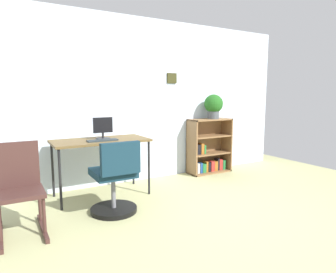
{
  "coord_description": "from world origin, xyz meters",
  "views": [
    {
      "loc": [
        -1.97,
        -2.0,
        1.31
      ],
      "look_at": [
        0.0,
        1.44,
        0.75
      ],
      "focal_mm": 31.59,
      "sensor_mm": 36.0,
      "label": 1
    }
  ],
  "objects_px": {
    "monitor": "(103,128)",
    "bookshelf_low": "(208,149)",
    "potted_plant_on_shelf": "(214,105)",
    "office_chair": "(115,183)",
    "keyboard": "(102,140)",
    "desk": "(101,144)",
    "rocking_chair": "(19,187)"
  },
  "relations": [
    {
      "from": "monitor",
      "to": "potted_plant_on_shelf",
      "type": "bearing_deg",
      "value": 4.97
    },
    {
      "from": "office_chair",
      "to": "keyboard",
      "type": "bearing_deg",
      "value": 85.81
    },
    {
      "from": "desk",
      "to": "potted_plant_on_shelf",
      "type": "relative_size",
      "value": 2.96
    },
    {
      "from": "potted_plant_on_shelf",
      "to": "bookshelf_low",
      "type": "bearing_deg",
      "value": 141.96
    },
    {
      "from": "office_chair",
      "to": "potted_plant_on_shelf",
      "type": "height_order",
      "value": "potted_plant_on_shelf"
    },
    {
      "from": "monitor",
      "to": "keyboard",
      "type": "height_order",
      "value": "monitor"
    },
    {
      "from": "monitor",
      "to": "potted_plant_on_shelf",
      "type": "relative_size",
      "value": 0.69
    },
    {
      "from": "monitor",
      "to": "bookshelf_low",
      "type": "xyz_separation_m",
      "value": [
        1.88,
        0.22,
        -0.48
      ]
    },
    {
      "from": "monitor",
      "to": "bookshelf_low",
      "type": "height_order",
      "value": "monitor"
    },
    {
      "from": "desk",
      "to": "rocking_chair",
      "type": "height_order",
      "value": "rocking_chair"
    },
    {
      "from": "monitor",
      "to": "rocking_chair",
      "type": "bearing_deg",
      "value": -147.24
    },
    {
      "from": "desk",
      "to": "office_chair",
      "type": "bearing_deg",
      "value": -94.78
    },
    {
      "from": "monitor",
      "to": "potted_plant_on_shelf",
      "type": "distance_m",
      "value": 1.97
    },
    {
      "from": "office_chair",
      "to": "monitor",
      "type": "bearing_deg",
      "value": 81.58
    },
    {
      "from": "monitor",
      "to": "potted_plant_on_shelf",
      "type": "height_order",
      "value": "potted_plant_on_shelf"
    },
    {
      "from": "rocking_chair",
      "to": "bookshelf_low",
      "type": "relative_size",
      "value": 0.94
    },
    {
      "from": "desk",
      "to": "rocking_chair",
      "type": "xyz_separation_m",
      "value": [
        -0.99,
        -0.63,
        -0.25
      ]
    },
    {
      "from": "desk",
      "to": "monitor",
      "type": "bearing_deg",
      "value": 41.54
    },
    {
      "from": "keyboard",
      "to": "potted_plant_on_shelf",
      "type": "height_order",
      "value": "potted_plant_on_shelf"
    },
    {
      "from": "office_chair",
      "to": "bookshelf_low",
      "type": "xyz_separation_m",
      "value": [
        1.99,
        0.94,
        0.04
      ]
    },
    {
      "from": "keyboard",
      "to": "bookshelf_low",
      "type": "bearing_deg",
      "value": 11.69
    },
    {
      "from": "potted_plant_on_shelf",
      "to": "keyboard",
      "type": "bearing_deg",
      "value": -170.15
    },
    {
      "from": "desk",
      "to": "potted_plant_on_shelf",
      "type": "bearing_deg",
      "value": 6.1
    },
    {
      "from": "keyboard",
      "to": "office_chair",
      "type": "xyz_separation_m",
      "value": [
        -0.04,
        -0.53,
        -0.4
      ]
    },
    {
      "from": "bookshelf_low",
      "to": "potted_plant_on_shelf",
      "type": "distance_m",
      "value": 0.75
    },
    {
      "from": "desk",
      "to": "monitor",
      "type": "xyz_separation_m",
      "value": [
        0.05,
        0.04,
        0.19
      ]
    },
    {
      "from": "desk",
      "to": "keyboard",
      "type": "relative_size",
      "value": 3.21
    },
    {
      "from": "monitor",
      "to": "keyboard",
      "type": "bearing_deg",
      "value": -110.25
    },
    {
      "from": "desk",
      "to": "office_chair",
      "type": "relative_size",
      "value": 1.44
    },
    {
      "from": "desk",
      "to": "office_chair",
      "type": "xyz_separation_m",
      "value": [
        -0.06,
        -0.67,
        -0.33
      ]
    },
    {
      "from": "keyboard",
      "to": "bookshelf_low",
      "type": "relative_size",
      "value": 0.41
    },
    {
      "from": "desk",
      "to": "bookshelf_low",
      "type": "relative_size",
      "value": 1.31
    }
  ]
}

